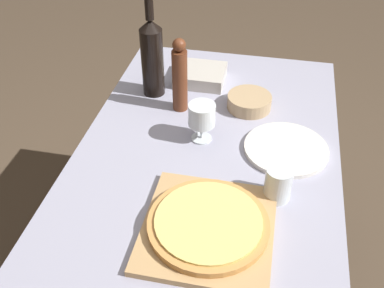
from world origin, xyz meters
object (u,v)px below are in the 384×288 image
(pepper_mill, at_px, (180,77))
(wine_glass, at_px, (202,116))
(small_bowl, at_px, (249,102))
(pizza, at_px, (208,223))
(wine_bottle, at_px, (152,56))

(pepper_mill, bearing_deg, wine_glass, -55.91)
(wine_glass, distance_m, small_bowl, 0.24)
(pizza, distance_m, small_bowl, 0.56)
(pizza, relative_size, wine_bottle, 0.84)
(pepper_mill, height_order, small_bowl, pepper_mill)
(pizza, height_order, small_bowl, small_bowl)
(pizza, relative_size, small_bowl, 2.02)
(pizza, bearing_deg, wine_glass, 103.24)
(pepper_mill, height_order, wine_glass, pepper_mill)
(pizza, bearing_deg, small_bowl, 85.71)
(pizza, xyz_separation_m, small_bowl, (0.04, 0.55, -0.01))
(wine_glass, xyz_separation_m, small_bowl, (0.13, 0.20, -0.06))
(wine_bottle, bearing_deg, wine_glass, -46.75)
(wine_glass, bearing_deg, pepper_mill, 124.09)
(wine_bottle, height_order, pepper_mill, wine_bottle)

